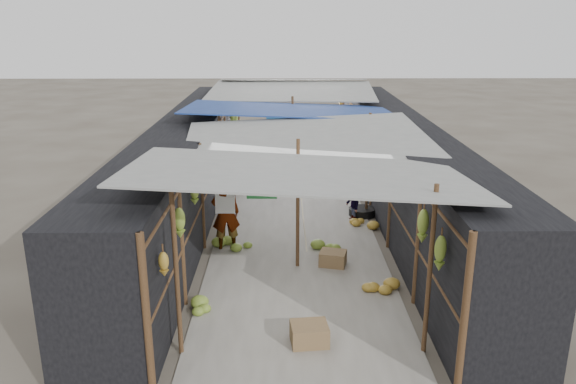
{
  "coord_description": "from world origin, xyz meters",
  "views": [
    {
      "loc": [
        -0.29,
        -7.26,
        4.74
      ],
      "look_at": [
        -0.18,
        4.02,
        1.25
      ],
      "focal_mm": 35.0,
      "sensor_mm": 36.0,
      "label": 1
    }
  ],
  "objects_px": {
    "vendor_elderly": "(226,213)",
    "shopper_blue": "(278,151)",
    "crate_near": "(309,334)",
    "black_basin": "(362,212)",
    "vendor_seated": "(352,202)"
  },
  "relations": [
    {
      "from": "black_basin",
      "to": "vendor_seated",
      "type": "distance_m",
      "value": 0.57
    },
    {
      "from": "crate_near",
      "to": "vendor_elderly",
      "type": "distance_m",
      "value": 4.11
    },
    {
      "from": "black_basin",
      "to": "shopper_blue",
      "type": "xyz_separation_m",
      "value": [
        -2.14,
        3.27,
        0.83
      ]
    },
    {
      "from": "crate_near",
      "to": "shopper_blue",
      "type": "xyz_separation_m",
      "value": [
        -0.55,
        9.08,
        0.76
      ]
    },
    {
      "from": "black_basin",
      "to": "vendor_elderly",
      "type": "relative_size",
      "value": 0.41
    },
    {
      "from": "vendor_elderly",
      "to": "shopper_blue",
      "type": "xyz_separation_m",
      "value": [
        1.06,
        5.36,
        0.11
      ]
    },
    {
      "from": "crate_near",
      "to": "vendor_seated",
      "type": "relative_size",
      "value": 0.59
    },
    {
      "from": "black_basin",
      "to": "vendor_elderly",
      "type": "xyz_separation_m",
      "value": [
        -3.2,
        -2.09,
        0.71
      ]
    },
    {
      "from": "shopper_blue",
      "to": "vendor_elderly",
      "type": "bearing_deg",
      "value": -114.06
    },
    {
      "from": "vendor_elderly",
      "to": "shopper_blue",
      "type": "height_order",
      "value": "shopper_blue"
    },
    {
      "from": "crate_near",
      "to": "vendor_seated",
      "type": "height_order",
      "value": "vendor_seated"
    },
    {
      "from": "shopper_blue",
      "to": "vendor_seated",
      "type": "bearing_deg",
      "value": -75.6
    },
    {
      "from": "black_basin",
      "to": "shopper_blue",
      "type": "height_order",
      "value": "shopper_blue"
    },
    {
      "from": "vendor_seated",
      "to": "black_basin",
      "type": "bearing_deg",
      "value": 122.71
    },
    {
      "from": "crate_near",
      "to": "shopper_blue",
      "type": "relative_size",
      "value": 0.3
    }
  ]
}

